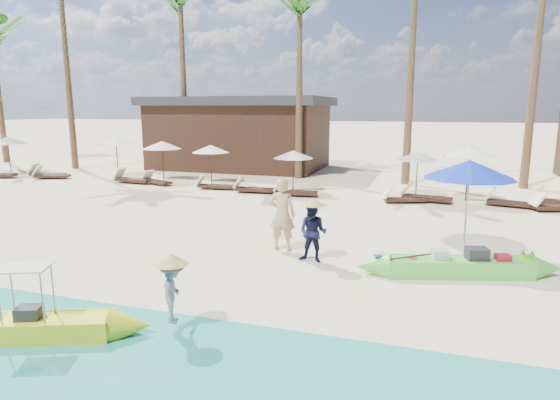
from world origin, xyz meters
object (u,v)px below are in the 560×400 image
(green_canoe, at_px, (458,266))
(yellow_canoe, at_px, (19,328))
(blue_umbrella, at_px, (470,169))
(tourist, at_px, (282,214))

(green_canoe, xyz_separation_m, yellow_canoe, (-6.91, -5.26, -0.02))
(yellow_canoe, height_order, blue_umbrella, blue_umbrella)
(green_canoe, bearing_deg, blue_umbrella, 66.81)
(blue_umbrella, bearing_deg, tourist, -167.03)
(yellow_canoe, bearing_deg, green_canoe, 15.93)
(green_canoe, relative_size, yellow_canoe, 1.10)
(green_canoe, distance_m, blue_umbrella, 2.59)
(green_canoe, xyz_separation_m, blue_umbrella, (0.22, 1.68, 1.97))
(yellow_canoe, distance_m, tourist, 6.50)
(green_canoe, relative_size, blue_umbrella, 2.05)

